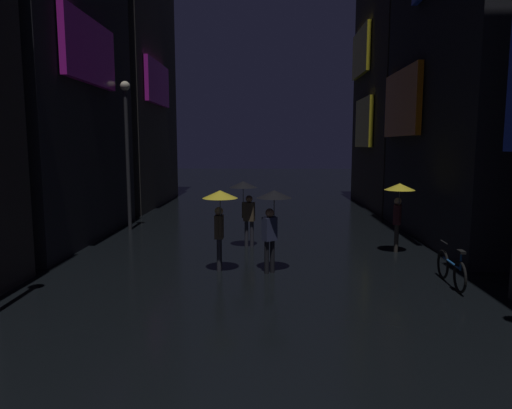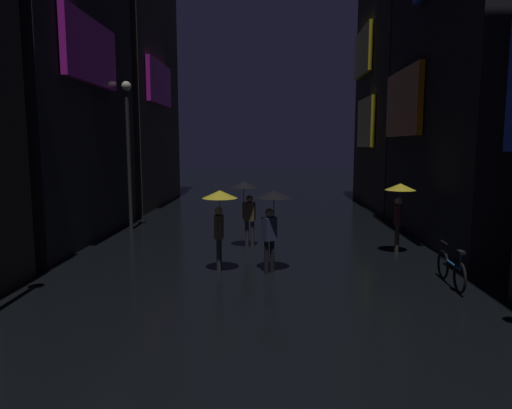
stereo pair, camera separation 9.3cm
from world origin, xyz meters
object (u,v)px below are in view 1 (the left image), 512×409
Objects in this scene: pedestrian_foreground_left_black at (273,208)px; streetlamp_left_far at (127,138)px; pedestrian_foreground_right_black at (245,195)px; pedestrian_near_crossing_yellow at (220,208)px; pedestrian_midstreet_centre_yellow at (399,198)px; bicycle_parked_at_storefront at (451,269)px.

streetlamp_left_far is (-5.45, 5.76, 1.83)m from pedestrian_foreground_left_black.
pedestrian_foreground_right_black is 2.99m from pedestrian_foreground_left_black.
pedestrian_foreground_left_black is 0.38× the size of streetlamp_left_far.
streetlamp_left_far reaches higher than pedestrian_near_crossing_yellow.
streetlamp_left_far is (-9.26, 3.51, 1.83)m from pedestrian_midstreet_centre_yellow.
streetlamp_left_far reaches higher than pedestrian_midstreet_centre_yellow.
streetlamp_left_far reaches higher than bicycle_parked_at_storefront.
pedestrian_foreground_left_black is at bearing -73.57° from pedestrian_foreground_right_black.
pedestrian_foreground_right_black is 1.00× the size of pedestrian_near_crossing_yellow.
bicycle_parked_at_storefront is at bearing -84.15° from pedestrian_midstreet_centre_yellow.
pedestrian_foreground_right_black is at bearing 142.01° from bicycle_parked_at_storefront.
pedestrian_foreground_left_black is at bearing -46.57° from streetlamp_left_far.
pedestrian_foreground_right_black and pedestrian_midstreet_centre_yellow have the same top height.
pedestrian_midstreet_centre_yellow is at bearing -7.59° from pedestrian_foreground_right_black.
streetlamp_left_far is (-4.60, 2.89, 1.83)m from pedestrian_foreground_right_black.
pedestrian_foreground_right_black is at bearing 172.41° from pedestrian_midstreet_centre_yellow.
pedestrian_midstreet_centre_yellow is 0.38× the size of streetlamp_left_far.
pedestrian_foreground_left_black and pedestrian_midstreet_centre_yellow have the same top height.
pedestrian_foreground_right_black is at bearing 106.43° from pedestrian_foreground_left_black.
pedestrian_foreground_right_black is 4.70m from pedestrian_midstreet_centre_yellow.
pedestrian_foreground_right_black and pedestrian_foreground_left_black have the same top height.
pedestrian_foreground_right_black is 5.73m from streetlamp_left_far.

